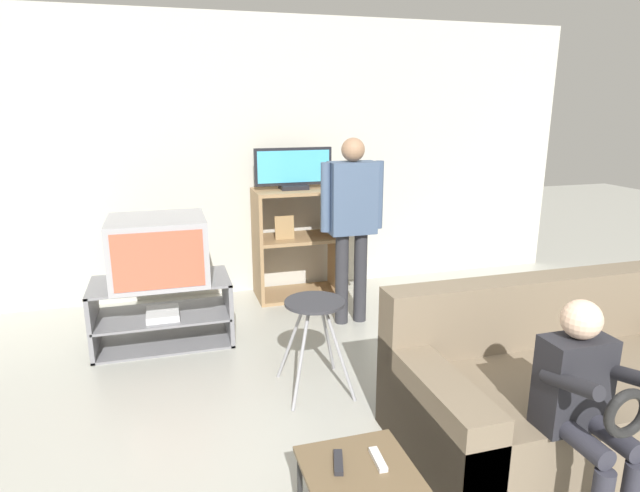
{
  "coord_description": "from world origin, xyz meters",
  "views": [
    {
      "loc": [
        -0.92,
        -1.09,
        1.81
      ],
      "look_at": [
        0.04,
        2.18,
        0.9
      ],
      "focal_mm": 30.0,
      "sensor_mm": 36.0,
      "label": 1
    }
  ],
  "objects_px": {
    "tv_stand": "(163,312)",
    "snack_table": "(359,480)",
    "television_main": "(158,250)",
    "remote_control_black": "(338,462)",
    "couch": "(565,389)",
    "remote_control_white": "(378,459)",
    "person_seated_child": "(585,399)",
    "media_shelf": "(297,242)",
    "television_flat": "(293,170)",
    "folding_stool": "(315,316)",
    "person_standing_adult": "(352,214)"
  },
  "relations": [
    {
      "from": "television_flat",
      "to": "tv_stand",
      "type": "bearing_deg",
      "value": -148.41
    },
    {
      "from": "person_standing_adult",
      "to": "snack_table",
      "type": "bearing_deg",
      "value": -108.77
    },
    {
      "from": "folding_stool",
      "to": "couch",
      "type": "relative_size",
      "value": 0.32
    },
    {
      "from": "folding_stool",
      "to": "person_standing_adult",
      "type": "height_order",
      "value": "person_standing_adult"
    },
    {
      "from": "media_shelf",
      "to": "snack_table",
      "type": "relative_size",
      "value": 2.36
    },
    {
      "from": "media_shelf",
      "to": "snack_table",
      "type": "distance_m",
      "value": 3.13
    },
    {
      "from": "tv_stand",
      "to": "person_seated_child",
      "type": "relative_size",
      "value": 1.01
    },
    {
      "from": "television_main",
      "to": "folding_stool",
      "type": "relative_size",
      "value": 1.13
    },
    {
      "from": "tv_stand",
      "to": "television_main",
      "type": "bearing_deg",
      "value": -68.82
    },
    {
      "from": "folding_stool",
      "to": "person_standing_adult",
      "type": "bearing_deg",
      "value": 58.92
    },
    {
      "from": "television_flat",
      "to": "person_standing_adult",
      "type": "bearing_deg",
      "value": -68.65
    },
    {
      "from": "remote_control_black",
      "to": "person_standing_adult",
      "type": "height_order",
      "value": "person_standing_adult"
    },
    {
      "from": "tv_stand",
      "to": "remote_control_black",
      "type": "height_order",
      "value": "tv_stand"
    },
    {
      "from": "television_flat",
      "to": "snack_table",
      "type": "relative_size",
      "value": 1.64
    },
    {
      "from": "snack_table",
      "to": "couch",
      "type": "xyz_separation_m",
      "value": [
        1.39,
        0.46,
        -0.07
      ]
    },
    {
      "from": "media_shelf",
      "to": "couch",
      "type": "bearing_deg",
      "value": -71.64
    },
    {
      "from": "television_flat",
      "to": "folding_stool",
      "type": "distance_m",
      "value": 1.93
    },
    {
      "from": "snack_table",
      "to": "remote_control_white",
      "type": "bearing_deg",
      "value": 16.03
    },
    {
      "from": "tv_stand",
      "to": "remote_control_white",
      "type": "relative_size",
      "value": 7.17
    },
    {
      "from": "television_main",
      "to": "snack_table",
      "type": "height_order",
      "value": "television_main"
    },
    {
      "from": "tv_stand",
      "to": "remote_control_black",
      "type": "relative_size",
      "value": 7.17
    },
    {
      "from": "couch",
      "to": "tv_stand",
      "type": "bearing_deg",
      "value": 138.58
    },
    {
      "from": "television_flat",
      "to": "couch",
      "type": "xyz_separation_m",
      "value": [
        0.9,
        -2.64,
        -0.94
      ]
    },
    {
      "from": "remote_control_black",
      "to": "person_standing_adult",
      "type": "distance_m",
      "value": 2.49
    },
    {
      "from": "person_standing_adult",
      "to": "tv_stand",
      "type": "bearing_deg",
      "value": 179.51
    },
    {
      "from": "television_main",
      "to": "folding_stool",
      "type": "bearing_deg",
      "value": -46.85
    },
    {
      "from": "television_main",
      "to": "person_seated_child",
      "type": "xyz_separation_m",
      "value": [
        1.72,
        -2.41,
        -0.15
      ]
    },
    {
      "from": "television_main",
      "to": "tv_stand",
      "type": "bearing_deg",
      "value": 111.18
    },
    {
      "from": "remote_control_black",
      "to": "remote_control_white",
      "type": "relative_size",
      "value": 1.0
    },
    {
      "from": "remote_control_white",
      "to": "television_flat",
      "type": "bearing_deg",
      "value": 86.24
    },
    {
      "from": "media_shelf",
      "to": "remote_control_black",
      "type": "distance_m",
      "value": 3.09
    },
    {
      "from": "folding_stool",
      "to": "snack_table",
      "type": "xyz_separation_m",
      "value": [
        -0.19,
        -1.33,
        -0.16
      ]
    },
    {
      "from": "couch",
      "to": "person_seated_child",
      "type": "bearing_deg",
      "value": -126.63
    },
    {
      "from": "snack_table",
      "to": "remote_control_white",
      "type": "xyz_separation_m",
      "value": [
        0.09,
        0.03,
        0.06
      ]
    },
    {
      "from": "couch",
      "to": "snack_table",
      "type": "bearing_deg",
      "value": -161.69
    },
    {
      "from": "television_main",
      "to": "media_shelf",
      "type": "bearing_deg",
      "value": 31.09
    },
    {
      "from": "person_seated_child",
      "to": "person_standing_adult",
      "type": "bearing_deg",
      "value": 94.58
    },
    {
      "from": "person_seated_child",
      "to": "television_main",
      "type": "bearing_deg",
      "value": 125.59
    },
    {
      "from": "television_main",
      "to": "couch",
      "type": "bearing_deg",
      "value": -41.27
    },
    {
      "from": "folding_stool",
      "to": "snack_table",
      "type": "bearing_deg",
      "value": -98.16
    },
    {
      "from": "television_main",
      "to": "remote_control_white",
      "type": "height_order",
      "value": "television_main"
    },
    {
      "from": "television_main",
      "to": "remote_control_black",
      "type": "distance_m",
      "value": 2.39
    },
    {
      "from": "media_shelf",
      "to": "snack_table",
      "type": "xyz_separation_m",
      "value": [
        -0.52,
        -3.08,
        -0.18
      ]
    },
    {
      "from": "remote_control_black",
      "to": "couch",
      "type": "height_order",
      "value": "couch"
    },
    {
      "from": "remote_control_white",
      "to": "person_standing_adult",
      "type": "bearing_deg",
      "value": 76.69
    },
    {
      "from": "tv_stand",
      "to": "snack_table",
      "type": "height_order",
      "value": "tv_stand"
    },
    {
      "from": "tv_stand",
      "to": "television_main",
      "type": "distance_m",
      "value": 0.5
    },
    {
      "from": "remote_control_black",
      "to": "person_seated_child",
      "type": "relative_size",
      "value": 0.14
    },
    {
      "from": "remote_control_black",
      "to": "couch",
      "type": "relative_size",
      "value": 0.08
    },
    {
      "from": "snack_table",
      "to": "remote_control_black",
      "type": "bearing_deg",
      "value": 142.9
    }
  ]
}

